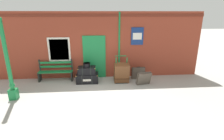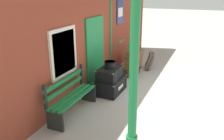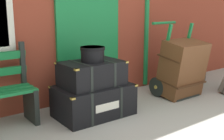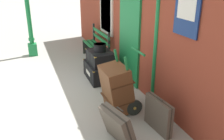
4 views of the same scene
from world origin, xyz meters
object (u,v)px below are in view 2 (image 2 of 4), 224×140
at_px(steamer_trunk_base, 110,85).
at_px(suitcase_beige, 150,61).
at_px(porters_trolley, 128,67).
at_px(lamp_post, 133,106).
at_px(steamer_trunk_middle, 110,73).
at_px(large_brown_trunk, 133,62).
at_px(suitcase_brown, 129,59).
at_px(platform_bench, 71,97).
at_px(round_hatbox, 110,64).

bearing_deg(steamer_trunk_base, suitcase_beige, -11.66).
distance_m(porters_trolley, suitcase_beige, 1.10).
height_order(lamp_post, suitcase_beige, lamp_post).
bearing_deg(steamer_trunk_middle, large_brown_trunk, -6.55).
bearing_deg(lamp_post, suitcase_beige, 10.58).
xyz_separation_m(steamer_trunk_middle, porters_trolley, (1.61, -0.01, -0.31)).
height_order(lamp_post, suitcase_brown, lamp_post).
height_order(steamer_trunk_middle, porters_trolley, porters_trolley).
xyz_separation_m(porters_trolley, suitcase_beige, (0.97, -0.54, 0.03)).
bearing_deg(steamer_trunk_middle, suitcase_brown, 5.43).
bearing_deg(porters_trolley, platform_bench, 173.27).
bearing_deg(large_brown_trunk, lamp_post, -162.62).
bearing_deg(lamp_post, porters_trolley, 19.49).
bearing_deg(round_hatbox, porters_trolley, 0.02).
bearing_deg(steamer_trunk_base, platform_bench, 166.12).
distance_m(steamer_trunk_base, round_hatbox, 0.64).
xyz_separation_m(lamp_post, porters_trolley, (4.28, 1.52, -0.87)).
relative_size(round_hatbox, large_brown_trunk, 0.34).
bearing_deg(suitcase_beige, round_hatbox, 168.23).
relative_size(platform_bench, suitcase_brown, 2.42).
distance_m(steamer_trunk_base, suitcase_brown, 2.50).
bearing_deg(steamer_trunk_middle, round_hatbox, -54.53).
xyz_separation_m(round_hatbox, suitcase_brown, (2.49, 0.25, -0.56)).
xyz_separation_m(round_hatbox, suitcase_beige, (2.57, -0.54, -0.55)).
xyz_separation_m(steamer_trunk_base, large_brown_trunk, (1.60, -0.17, 0.26)).
relative_size(steamer_trunk_middle, round_hatbox, 2.54).
bearing_deg(suitcase_beige, steamer_trunk_middle, 168.04).
height_order(lamp_post, steamer_trunk_base, lamp_post).
bearing_deg(suitcase_brown, round_hatbox, -174.32).
bearing_deg(porters_trolley, round_hatbox, -179.98).
bearing_deg(large_brown_trunk, suitcase_brown, 25.42).
xyz_separation_m(large_brown_trunk, suitcase_beige, (0.97, -0.36, -0.17)).
height_order(steamer_trunk_base, porters_trolley, porters_trolley).
bearing_deg(porters_trolley, steamer_trunk_middle, 179.66).
height_order(platform_bench, suitcase_beige, platform_bench).
height_order(large_brown_trunk, suitcase_brown, large_brown_trunk).
relative_size(platform_bench, porters_trolley, 1.34).
bearing_deg(steamer_trunk_base, suitcase_brown, 5.83).
height_order(steamer_trunk_middle, large_brown_trunk, large_brown_trunk).
relative_size(porters_trolley, suitcase_brown, 1.81).
height_order(large_brown_trunk, suitcase_beige, large_brown_trunk).
height_order(steamer_trunk_base, suitcase_beige, suitcase_beige).
xyz_separation_m(steamer_trunk_middle, suitcase_brown, (2.50, 0.24, -0.29)).
height_order(round_hatbox, large_brown_trunk, same).
height_order(platform_bench, steamer_trunk_middle, platform_bench).
distance_m(large_brown_trunk, suitcase_brown, 1.00).
height_order(porters_trolley, suitcase_brown, porters_trolley).
relative_size(platform_bench, suitcase_beige, 2.28).
relative_size(large_brown_trunk, suitcase_beige, 1.34).
bearing_deg(large_brown_trunk, round_hatbox, 173.78).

